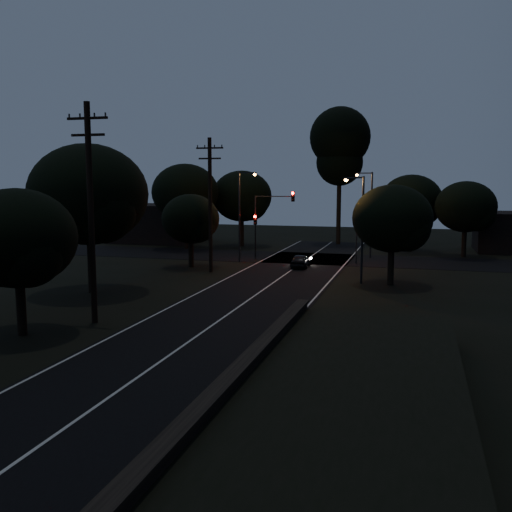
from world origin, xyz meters
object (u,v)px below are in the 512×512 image
Objects in this scene: signal_left at (255,229)px; car at (301,261)px; utility_pole_far at (210,203)px; signal_mast at (273,213)px; streetlight_a at (241,210)px; utility_pole_mid at (91,210)px; signal_right at (357,231)px; streetlight_b at (369,208)px; streetlight_c at (360,222)px; tall_pine at (340,146)px.

signal_left is 6.69m from car.
utility_pole_far reaches higher than signal_mast.
streetlight_a is (-0.71, -1.99, 1.80)m from signal_left.
utility_pole_mid reaches higher than utility_pole_far.
signal_right is (9.20, 0.00, 0.00)m from signal_left.
utility_pole_mid reaches higher than streetlight_b.
signal_right is 6.09m from car.
utility_pole_mid is at bearing -91.73° from streetlight_a.
streetlight_c is at bearing 51.74° from utility_pole_mid.
signal_left and signal_right have the same top height.
car is (-5.42, 6.18, -3.78)m from streetlight_c.
signal_right is 1.22× the size of car.
streetlight_b is 2.39× the size of car.
streetlight_a is at bearing -140.23° from signal_mast.
tall_pine is 17.52m from signal_right.
streetlight_a is at bearing -109.59° from signal_left.
streetlight_a is at bearing 83.41° from utility_pole_far.
signal_mast is at bearing 0.13° from signal_left.
signal_left is 9.20m from signal_right.
tall_pine is at bearing 111.38° from streetlight_b.
signal_right reaches higher than car.
signal_left is 1.00× the size of signal_right.
streetlight_c is (4.83, -25.00, -6.77)m from tall_pine.
tall_pine reaches higher than utility_pole_mid.
utility_pole_mid is 19.15m from streetlight_c.
utility_pole_far reaches higher than streetlight_b.
signal_right is at bearing 11.34° from streetlight_a.
utility_pole_far is at bearing -99.94° from signal_left.
tall_pine is 3.76× the size of signal_right.
utility_pole_mid is 23.04m from streetlight_a.
utility_pole_far is 1.68× the size of signal_mast.
utility_pole_far is 1.31× the size of streetlight_b.
streetlight_b is (9.91, 4.01, 1.80)m from signal_left.
signal_right is at bearing -0.03° from signal_mast.
tall_pine reaches higher than streetlight_c.
car is at bearing -17.62° from streetlight_a.
utility_pole_mid reaches higher than signal_mast.
tall_pine is 1.93× the size of streetlight_a.
utility_pole_far is 9.10m from car.
utility_pole_mid reaches higher than signal_right.
utility_pole_far is 2.56× the size of signal_left.
streetlight_b is (8.22, 4.01, 0.30)m from signal_mast.
tall_pine is 21.58m from car.
utility_pole_mid is at bearing 71.53° from car.
car is (5.01, -3.80, -2.27)m from signal_left.
signal_left is 2.77m from streetlight_a.
tall_pine is (7.00, 40.00, 5.38)m from utility_pole_mid.
streetlight_b is (11.31, 29.00, -1.10)m from utility_pole_mid.
streetlight_a is 1.00× the size of streetlight_b.
signal_mast is 9.15m from streetlight_b.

